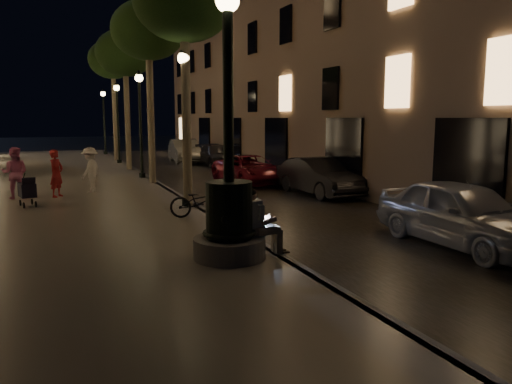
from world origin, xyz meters
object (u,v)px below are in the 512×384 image
tree_far (113,60)px  pedestrian_white (90,170)px  fountain_lamppost (229,207)px  lamp_curb_b (140,110)px  lamp_curb_d (104,113)px  pedestrian_pink (15,173)px  lamp_curb_c (117,112)px  pedestrian_red (56,173)px  car_rear (217,155)px  bicycle (201,202)px  car_second (319,177)px  car_front (462,214)px  tree_third (125,54)px  lamp_curb_a (185,107)px  stroller (27,190)px  car_fifth (185,151)px  seated_man_laptop (259,220)px  tree_second (148,32)px  tree_near (184,3)px

tree_far → pedestrian_white: size_ratio=4.55×
fountain_lamppost → lamp_curb_b: (0.70, 14.00, 2.02)m
lamp_curb_d → pedestrian_pink: (-4.96, -20.45, -2.17)m
lamp_curb_c → pedestrian_red: 13.31m
car_rear → bicycle: car_rear is taller
car_second → pedestrian_pink: 10.67m
car_front → tree_third: bearing=104.1°
lamp_curb_a → car_rear: size_ratio=1.10×
pedestrian_white → pedestrian_pink: bearing=-45.9°
fountain_lamppost → car_second: size_ratio=1.22×
tree_far → car_front: size_ratio=1.69×
stroller → car_second: car_second is taller
tree_third → tree_far: 6.01m
lamp_curb_c → pedestrian_red: bearing=-106.2°
lamp_curb_a → car_fifth: (4.30, 17.02, -2.48)m
lamp_curb_d → car_fifth: size_ratio=1.06×
seated_man_laptop → car_rear: (5.59, 19.93, -0.28)m
seated_man_laptop → tree_second: (0.19, 12.00, 5.42)m
seated_man_laptop → bicycle: seated_man_laptop is taller
lamp_curb_d → car_rear: (5.50, -10.07, -2.60)m
lamp_curb_c → tree_second: bearing=-89.4°
car_front → car_rear: size_ratio=1.01×
tree_near → tree_far: size_ratio=0.97×
lamp_curb_c → tree_far: bearing=87.7°
tree_near → lamp_curb_b: tree_near is taller
lamp_curb_c → pedestrian_red: lamp_curb_c is taller
tree_near → bicycle: size_ratio=4.26×
lamp_curb_a → lamp_curb_d: bearing=90.0°
pedestrian_pink → bicycle: 7.39m
car_front → bicycle: (-4.82, 4.45, -0.11)m
stroller → pedestrian_pink: bearing=90.3°
lamp_curb_c → car_fifth: size_ratio=1.06×
lamp_curb_a → pedestrian_pink: bearing=144.4°
lamp_curb_d → pedestrian_red: lamp_curb_d is taller
lamp_curb_a → bicycle: lamp_curb_a is taller
tree_near → lamp_curb_a: 3.00m
lamp_curb_b → lamp_curb_c: bearing=90.0°
tree_third → pedestrian_pink: 11.03m
tree_near → car_second: (5.45, 1.47, -5.53)m
fountain_lamppost → pedestrian_red: bearing=107.5°
tree_third → lamp_curb_b: (0.00, -4.00, -2.90)m
tree_second → tree_far: bearing=90.1°
tree_far → pedestrian_red: 16.02m
seated_man_laptop → lamp_curb_b: lamp_curb_b is taller
pedestrian_pink → pedestrian_white: (2.44, 0.55, -0.04)m
fountain_lamppost → stroller: (-3.84, 7.70, -0.50)m
tree_near → car_rear: tree_near is taller
tree_near → car_front: size_ratio=1.64×
car_front → bicycle: bearing=137.0°
tree_second → tree_far: (-0.02, 12.00, 0.10)m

